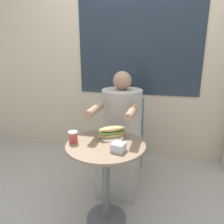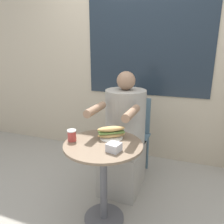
% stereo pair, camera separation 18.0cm
% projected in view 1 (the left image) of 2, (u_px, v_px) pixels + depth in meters
% --- Properties ---
extents(ground_plane, '(8.00, 8.00, 0.00)m').
position_uv_depth(ground_plane, '(106.00, 219.00, 1.88)').
color(ground_plane, gray).
extents(storefront_wall, '(8.00, 0.09, 2.80)m').
position_uv_depth(storefront_wall, '(135.00, 49.00, 2.70)').
color(storefront_wall, '#B7A88E').
rests_on(storefront_wall, ground_plane).
extents(cafe_table, '(0.62, 0.62, 0.70)m').
position_uv_depth(cafe_table, '(106.00, 166.00, 1.73)').
color(cafe_table, brown).
rests_on(cafe_table, ground_plane).
extents(diner_chair, '(0.38, 0.38, 0.87)m').
position_uv_depth(diner_chair, '(127.00, 128.00, 2.54)').
color(diner_chair, slate).
rests_on(diner_chair, ground_plane).
extents(seated_diner, '(0.40, 0.72, 1.20)m').
position_uv_depth(seated_diner, '(121.00, 140.00, 2.21)').
color(seated_diner, gray).
rests_on(seated_diner, ground_plane).
extents(sandwich_on_plate, '(0.23, 0.19, 0.10)m').
position_uv_depth(sandwich_on_plate, '(112.00, 133.00, 1.77)').
color(sandwich_on_plate, white).
rests_on(sandwich_on_plate, cafe_table).
extents(drink_cup, '(0.07, 0.07, 0.09)m').
position_uv_depth(drink_cup, '(73.00, 137.00, 1.69)').
color(drink_cup, '#B73D38').
rests_on(drink_cup, cafe_table).
extents(napkin_box, '(0.11, 0.11, 0.06)m').
position_uv_depth(napkin_box, '(118.00, 147.00, 1.55)').
color(napkin_box, silver).
rests_on(napkin_box, cafe_table).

